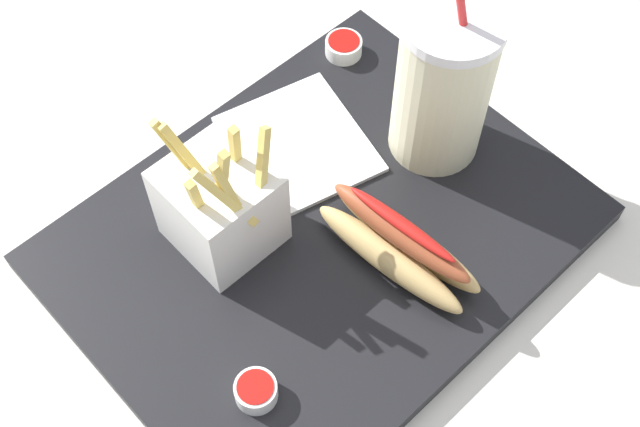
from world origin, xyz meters
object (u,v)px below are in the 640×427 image
object	(u,v)px
fries_basket	(220,205)
hot_dog_1	(399,244)
ketchup_cup_1	(256,390)
napkin_stack	(298,144)
ketchup_cup_2	(344,46)
soda_cup	(441,83)

from	to	relation	value
fries_basket	hot_dog_1	distance (m)	0.15
ketchup_cup_1	napkin_stack	distance (m)	0.25
fries_basket	ketchup_cup_2	world-z (taller)	fries_basket
fries_basket	hot_dog_1	xyz separation A→B (m)	(-0.09, 0.12, -0.02)
ketchup_cup_1	napkin_stack	world-z (taller)	ketchup_cup_1
ketchup_cup_1	napkin_stack	xyz separation A→B (m)	(-0.19, -0.16, -0.01)
ketchup_cup_2	napkin_stack	distance (m)	0.13
fries_basket	ketchup_cup_1	bearing A→B (deg)	59.56
hot_dog_1	napkin_stack	world-z (taller)	hot_dog_1
ketchup_cup_2	napkin_stack	xyz separation A→B (m)	(0.11, 0.06, -0.01)
ketchup_cup_2	soda_cup	bearing A→B (deg)	83.30
soda_cup	ketchup_cup_2	distance (m)	0.15
ketchup_cup_1	napkin_stack	size ratio (longest dim) A/B	0.26
soda_cup	ketchup_cup_2	bearing A→B (deg)	-96.70
soda_cup	ketchup_cup_2	world-z (taller)	soda_cup
ketchup_cup_1	ketchup_cup_2	world-z (taller)	same
ketchup_cup_1	ketchup_cup_2	bearing A→B (deg)	-144.69
napkin_stack	ketchup_cup_2	bearing A→B (deg)	-153.86
hot_dog_1	ketchup_cup_2	bearing A→B (deg)	-123.09
fries_basket	hot_dog_1	world-z (taller)	fries_basket
fries_basket	ketchup_cup_1	size ratio (longest dim) A/B	4.51
soda_cup	ketchup_cup_2	size ratio (longest dim) A/B	6.74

